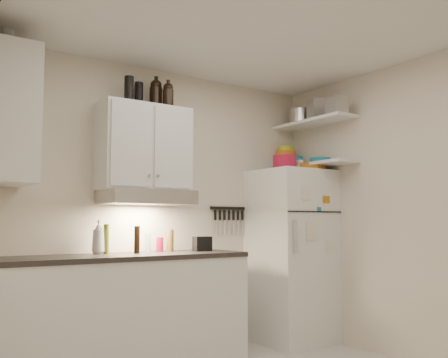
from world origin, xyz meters
TOP-DOWN VIEW (x-y plane):
  - ceiling at (0.00, 0.00)m, footprint 3.20×3.00m
  - back_wall at (0.00, 1.51)m, footprint 3.20×0.02m
  - left_wall at (-1.61, 0.00)m, footprint 0.02×3.00m
  - right_wall at (1.61, 0.00)m, footprint 0.02×3.00m
  - base_cabinet at (-0.55, 1.20)m, footprint 2.10×0.60m
  - countertop at (-0.55, 1.20)m, footprint 2.10×0.62m
  - upper_cabinet at (-0.30, 1.33)m, footprint 0.80×0.33m
  - side_cabinet at (-1.44, 1.20)m, footprint 0.33×0.55m
  - range_hood at (-0.30, 1.27)m, footprint 0.76×0.46m
  - fridge at (1.25, 1.16)m, footprint 0.70×0.68m
  - shelf_hi at (1.45, 1.02)m, footprint 0.30×0.95m
  - shelf_lo at (1.45, 1.02)m, footprint 0.30×0.95m
  - knife_strip at (0.70, 1.49)m, footprint 0.42×0.02m
  - dutch_oven at (1.09, 1.07)m, footprint 0.24×0.24m
  - book_stack at (1.38, 0.98)m, footprint 0.23×0.26m
  - spice_jar at (1.29, 1.06)m, footprint 0.07×0.07m
  - stock_pot at (1.51, 1.28)m, footprint 0.27×0.27m
  - tin_a at (1.48, 0.96)m, footprint 0.27×0.26m
  - tin_b at (1.37, 0.63)m, footprint 0.17×0.17m
  - bowl_teal at (1.42, 1.35)m, footprint 0.26×0.26m
  - bowl_orange at (1.40, 1.40)m, footprint 0.21×0.21m
  - bowl_yellow at (1.40, 1.40)m, footprint 0.16×0.16m
  - plates at (1.47, 0.96)m, footprint 0.23×0.23m
  - growler_a at (-0.17, 1.38)m, footprint 0.13×0.13m
  - growler_b at (-0.10, 1.27)m, footprint 0.11×0.11m
  - thermos_a at (-0.33, 1.41)m, footprint 0.08×0.08m
  - thermos_b at (-0.47, 1.30)m, footprint 0.09×0.09m
  - side_jar at (-1.47, 1.27)m, footprint 0.15×0.15m
  - soap_bottle at (-0.69, 1.35)m, footprint 0.15×0.16m
  - pepper_mill at (-0.04, 1.32)m, footprint 0.07×0.07m
  - oil_bottle at (-0.63, 1.33)m, footprint 0.06×0.06m
  - vinegar_bottle at (-0.40, 1.23)m, footprint 0.06×0.06m
  - clear_bottle at (-0.24, 1.36)m, footprint 0.07×0.07m
  - red_jar at (-0.12, 1.36)m, footprint 0.07×0.07m
  - caddy at (0.24, 1.23)m, footprint 0.16×0.13m

SIDE VIEW (x-z plane):
  - base_cabinet at x=-0.55m, z-range 0.00..0.88m
  - fridge at x=1.25m, z-range 0.00..1.70m
  - countertop at x=-0.55m, z-range 0.88..0.92m
  - red_jar at x=-0.12m, z-range 0.92..1.05m
  - caddy at x=0.24m, z-range 0.92..1.05m
  - clear_bottle at x=-0.24m, z-range 0.92..1.07m
  - pepper_mill at x=-0.04m, z-range 0.92..1.12m
  - vinegar_bottle at x=-0.40m, z-range 0.92..1.15m
  - oil_bottle at x=-0.63m, z-range 0.92..1.16m
  - soap_bottle at x=-0.69m, z-range 0.92..1.23m
  - back_wall at x=0.00m, z-range 0.00..2.60m
  - left_wall at x=-1.61m, z-range 0.00..2.60m
  - right_wall at x=1.61m, z-range 0.00..2.60m
  - knife_strip at x=0.70m, z-range 1.31..1.33m
  - range_hood at x=-0.30m, z-range 1.33..1.45m
  - book_stack at x=1.38m, z-range 1.70..1.77m
  - spice_jar at x=1.29m, z-range 1.70..1.80m
  - shelf_lo at x=1.45m, z-range 1.75..1.77m
  - dutch_oven at x=1.09m, z-range 1.70..1.84m
  - plates at x=1.47m, z-range 1.77..1.83m
  - upper_cabinet at x=-0.30m, z-range 1.45..2.20m
  - bowl_teal at x=1.42m, z-range 1.77..1.88m
  - bowl_orange at x=1.40m, z-range 1.88..1.94m
  - side_cabinet at x=-1.44m, z-range 1.45..2.45m
  - bowl_yellow at x=1.40m, z-range 1.94..1.99m
  - shelf_hi at x=1.45m, z-range 2.19..2.22m
  - tin_b at x=1.37m, z-range 2.21..2.37m
  - stock_pot at x=1.51m, z-range 2.21..2.39m
  - thermos_a at x=-0.33m, z-range 2.20..2.42m
  - thermos_b at x=-0.47m, z-range 2.20..2.43m
  - growler_b at x=-0.10m, z-range 2.20..2.43m
  - tin_a at x=1.48m, z-range 2.21..2.43m
  - growler_a at x=-0.17m, z-range 2.20..2.48m
  - side_jar at x=-1.47m, z-range 2.45..2.63m
  - ceiling at x=0.00m, z-range 2.60..2.62m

